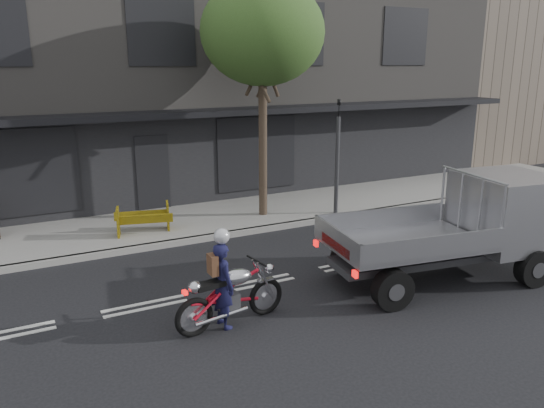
{
  "coord_description": "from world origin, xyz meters",
  "views": [
    {
      "loc": [
        -4.48,
        -9.36,
        4.51
      ],
      "look_at": [
        0.59,
        0.5,
        1.54
      ],
      "focal_mm": 35.0,
      "sensor_mm": 36.0,
      "label": 1
    }
  ],
  "objects_px": {
    "traffic_light_pole": "(337,163)",
    "construction_barrier": "(145,220)",
    "flatbed_ute": "(488,216)",
    "motorcycle": "(231,294)",
    "rider": "(223,285)",
    "street_tree": "(262,33)"
  },
  "relations": [
    {
      "from": "traffic_light_pole",
      "to": "rider",
      "type": "height_order",
      "value": "traffic_light_pole"
    },
    {
      "from": "street_tree",
      "to": "construction_barrier",
      "type": "relative_size",
      "value": 4.79
    },
    {
      "from": "street_tree",
      "to": "motorcycle",
      "type": "distance_m",
      "value": 8.07
    },
    {
      "from": "traffic_light_pole",
      "to": "flatbed_ute",
      "type": "xyz_separation_m",
      "value": [
        0.44,
        -5.13,
        -0.34
      ]
    },
    {
      "from": "motorcycle",
      "to": "street_tree",
      "type": "bearing_deg",
      "value": 51.62
    },
    {
      "from": "flatbed_ute",
      "to": "street_tree",
      "type": "bearing_deg",
      "value": 120.65
    },
    {
      "from": "traffic_light_pole",
      "to": "construction_barrier",
      "type": "height_order",
      "value": "traffic_light_pole"
    },
    {
      "from": "motorcycle",
      "to": "traffic_light_pole",
      "type": "bearing_deg",
      "value": 34.23
    },
    {
      "from": "motorcycle",
      "to": "rider",
      "type": "bearing_deg",
      "value": 172.87
    },
    {
      "from": "street_tree",
      "to": "traffic_light_pole",
      "type": "relative_size",
      "value": 1.93
    },
    {
      "from": "flatbed_ute",
      "to": "motorcycle",
      "type": "bearing_deg",
      "value": -175.24
    },
    {
      "from": "rider",
      "to": "construction_barrier",
      "type": "bearing_deg",
      "value": -6.83
    },
    {
      "from": "rider",
      "to": "flatbed_ute",
      "type": "bearing_deg",
      "value": -100.75
    },
    {
      "from": "motorcycle",
      "to": "flatbed_ute",
      "type": "bearing_deg",
      "value": -10.84
    },
    {
      "from": "street_tree",
      "to": "flatbed_ute",
      "type": "bearing_deg",
      "value": -67.79
    },
    {
      "from": "rider",
      "to": "flatbed_ute",
      "type": "height_order",
      "value": "flatbed_ute"
    },
    {
      "from": "motorcycle",
      "to": "flatbed_ute",
      "type": "distance_m",
      "value": 5.9
    },
    {
      "from": "traffic_light_pole",
      "to": "construction_barrier",
      "type": "relative_size",
      "value": 2.49
    },
    {
      "from": "street_tree",
      "to": "traffic_light_pole",
      "type": "bearing_deg",
      "value": -23.03
    },
    {
      "from": "motorcycle",
      "to": "construction_barrier",
      "type": "distance_m",
      "value": 5.27
    },
    {
      "from": "motorcycle",
      "to": "construction_barrier",
      "type": "xyz_separation_m",
      "value": [
        -0.18,
        5.27,
        -0.03
      ]
    },
    {
      "from": "construction_barrier",
      "to": "traffic_light_pole",
      "type": "bearing_deg",
      "value": -5.24
    }
  ]
}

